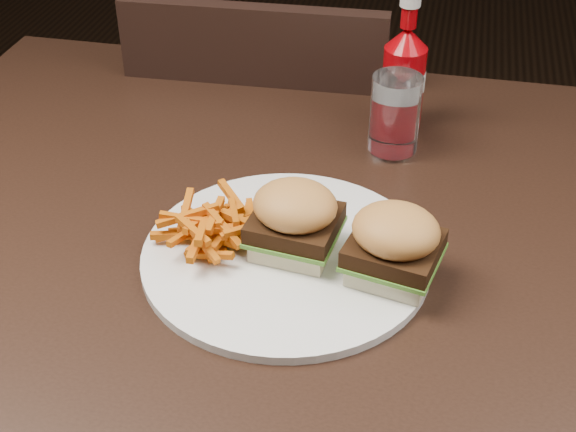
% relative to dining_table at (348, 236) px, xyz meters
% --- Properties ---
extents(dining_table, '(1.20, 0.80, 0.04)m').
position_rel_dining_table_xyz_m(dining_table, '(0.00, 0.00, 0.00)').
color(dining_table, black).
rests_on(dining_table, ground).
extents(chair_far, '(0.42, 0.42, 0.04)m').
position_rel_dining_table_xyz_m(chair_far, '(-0.20, 0.50, -0.30)').
color(chair_far, black).
rests_on(chair_far, ground).
extents(plate, '(0.30, 0.30, 0.01)m').
position_rel_dining_table_xyz_m(plate, '(-0.05, -0.08, 0.03)').
color(plate, white).
rests_on(plate, dining_table).
extents(sandwich_half_a, '(0.09, 0.08, 0.02)m').
position_rel_dining_table_xyz_m(sandwich_half_a, '(-0.05, -0.07, 0.04)').
color(sandwich_half_a, '#FAE5BE').
rests_on(sandwich_half_a, plate).
extents(sandwich_half_b, '(0.09, 0.09, 0.02)m').
position_rel_dining_table_xyz_m(sandwich_half_b, '(0.06, -0.09, 0.04)').
color(sandwich_half_b, beige).
rests_on(sandwich_half_b, plate).
extents(fries_pile, '(0.13, 0.13, 0.04)m').
position_rel_dining_table_xyz_m(fries_pile, '(-0.13, -0.08, 0.05)').
color(fries_pile, '#CC4C0C').
rests_on(fries_pile, plate).
extents(ketchup_bottle, '(0.06, 0.06, 0.11)m').
position_rel_dining_table_xyz_m(ketchup_bottle, '(0.03, 0.22, 0.08)').
color(ketchup_bottle, '#9C0208').
rests_on(ketchup_bottle, dining_table).
extents(tumbler, '(0.08, 0.08, 0.10)m').
position_rel_dining_table_xyz_m(tumbler, '(0.03, 0.16, 0.08)').
color(tumbler, white).
rests_on(tumbler, dining_table).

